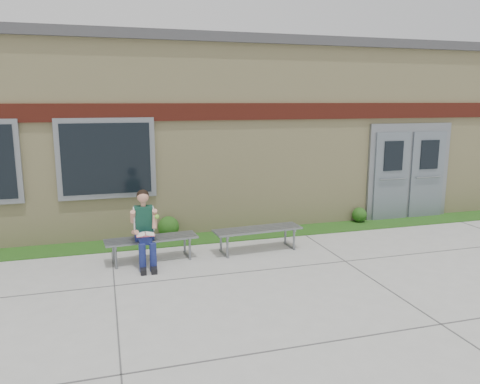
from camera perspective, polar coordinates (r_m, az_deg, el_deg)
name	(u,v)px	position (r m, az deg, el deg)	size (l,w,h in m)	color
ground	(305,277)	(7.81, 7.98, -10.24)	(80.00, 80.00, 0.00)	#9E9E99
grass_strip	(256,234)	(10.11, 1.91, -5.11)	(16.00, 0.80, 0.02)	#1E4813
school_building	(218,127)	(12.99, -2.76, 7.86)	(16.20, 6.22, 4.20)	beige
bench_left	(152,243)	(8.55, -10.73, -6.14)	(1.66, 0.59, 0.42)	slate
bench_right	(258,234)	(8.94, 2.17, -5.08)	(1.73, 0.59, 0.44)	slate
girl	(145,227)	(8.25, -11.54, -4.25)	(0.48, 0.81, 1.32)	navy
shrub_mid	(168,227)	(9.89, -8.71, -4.22)	(0.44, 0.44, 0.44)	#1E4813
shrub_east	(359,215)	(11.36, 14.35, -2.69)	(0.34, 0.34, 0.34)	#1E4813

